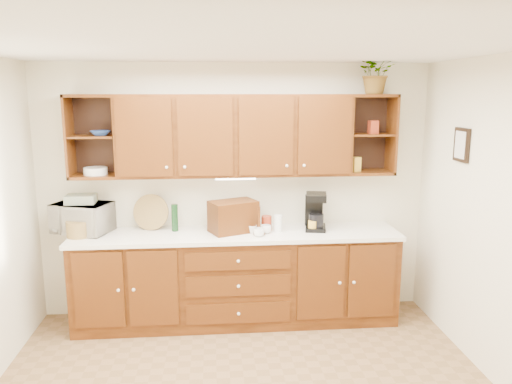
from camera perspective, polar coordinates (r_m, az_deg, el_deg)
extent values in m
plane|color=white|center=(3.36, -1.21, 16.33)|extent=(4.00, 4.00, 0.00)
plane|color=#ECE5C7|center=(5.19, -2.45, 0.13)|extent=(4.00, 0.00, 4.00)
cube|color=#311505|center=(5.14, -2.21, -9.87)|extent=(3.20, 0.60, 0.90)
cube|color=white|center=(4.98, -2.25, -4.86)|extent=(3.24, 0.64, 0.04)
cube|color=#311505|center=(4.94, -2.42, 6.48)|extent=(2.30, 0.33, 0.80)
cube|color=black|center=(5.22, -17.84, 6.20)|extent=(0.45, 0.02, 0.80)
cube|color=black|center=(5.34, 12.52, 6.58)|extent=(0.45, 0.02, 0.80)
cube|color=#311505|center=(5.07, -18.22, 6.05)|extent=(0.43, 0.30, 0.02)
cube|color=#311505|center=(5.19, 13.02, 6.43)|extent=(0.43, 0.30, 0.02)
cube|color=#311505|center=(5.18, 13.21, 10.68)|extent=(0.45, 0.33, 0.03)
cube|color=white|center=(4.95, -2.35, 1.58)|extent=(0.40, 0.05, 0.02)
cube|color=black|center=(4.80, 22.45, 5.01)|extent=(0.03, 0.24, 0.30)
cylinder|color=olive|center=(5.11, -19.59, -3.97)|extent=(0.24, 0.24, 0.16)
imported|color=beige|center=(5.23, -19.24, -2.80)|extent=(0.63, 0.52, 0.30)
cube|color=tan|center=(5.19, -19.38, -0.76)|extent=(0.29, 0.21, 0.08)
cylinder|color=black|center=(5.06, -9.27, -2.91)|extent=(0.07, 0.07, 0.27)
cylinder|color=olive|center=(5.19, -11.85, -4.10)|extent=(0.38, 0.16, 0.36)
cube|color=#311505|center=(4.96, -2.63, -2.81)|extent=(0.52, 0.43, 0.31)
cylinder|color=#311505|center=(4.87, 0.36, -3.24)|extent=(0.02, 0.02, 0.28)
cylinder|color=#311505|center=(4.90, 0.36, -4.77)|extent=(0.11, 0.11, 0.02)
imported|color=white|center=(4.93, 1.14, -4.27)|extent=(0.14, 0.14, 0.08)
imported|color=white|center=(4.93, -0.39, -4.26)|extent=(0.14, 0.14, 0.08)
imported|color=white|center=(4.82, 0.33, -4.63)|extent=(0.14, 0.14, 0.08)
cylinder|color=#9C2F16|center=(5.04, 1.21, -3.57)|extent=(0.12, 0.12, 0.15)
cylinder|color=white|center=(4.99, 2.52, -3.60)|extent=(0.10, 0.10, 0.17)
cylinder|color=gold|center=(5.02, 6.47, -3.90)|extent=(0.09, 0.09, 0.11)
cube|color=black|center=(5.10, 6.82, -4.08)|extent=(0.25, 0.29, 0.04)
cube|color=black|center=(5.15, 6.63, -2.07)|extent=(0.19, 0.09, 0.32)
cube|color=black|center=(5.02, 6.90, -0.56)|extent=(0.25, 0.29, 0.07)
cylinder|color=black|center=(5.06, 6.88, -3.26)|extent=(0.18, 0.18, 0.14)
imported|color=navy|center=(5.04, -17.37, 6.44)|extent=(0.23, 0.23, 0.05)
cylinder|color=white|center=(5.10, -17.85, 2.30)|extent=(0.25, 0.25, 0.07)
cube|color=gold|center=(5.15, 11.37, 3.13)|extent=(0.10, 0.09, 0.14)
cube|color=#9C2F16|center=(5.17, 13.25, 7.24)|extent=(0.10, 0.09, 0.13)
imported|color=#999999|center=(5.13, 13.61, 13.13)|extent=(0.38, 0.34, 0.41)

